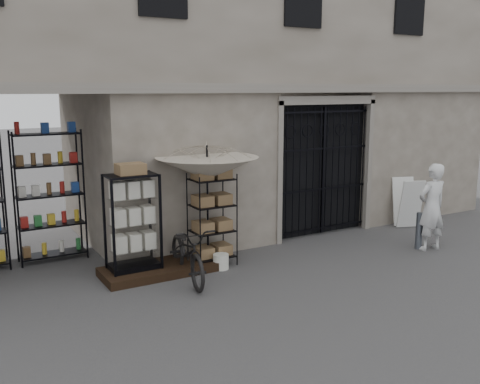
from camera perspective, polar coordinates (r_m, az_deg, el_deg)
ground at (r=9.63m, az=8.45°, el=-8.83°), size 80.00×80.00×0.00m
main_building at (r=12.49m, az=-2.99°, el=16.75°), size 14.00×4.00×9.00m
shop_recess at (r=10.05m, az=-22.83°, el=0.12°), size 3.00×1.70×3.00m
shop_shelving at (r=10.58m, az=-23.37°, el=-0.80°), size 2.70×0.50×2.50m
iron_gate at (r=12.06m, az=8.38°, el=2.55°), size 2.50×0.21×3.00m
step_platform at (r=9.73m, az=-8.70°, el=-8.16°), size 2.00×0.90×0.15m
display_cabinet at (r=9.41m, az=-11.34°, el=-3.66°), size 0.97×0.80×1.81m
wire_rack at (r=9.90m, az=-3.00°, el=-3.05°), size 0.91×0.79×1.73m
market_umbrella at (r=9.73m, az=-3.54°, el=3.20°), size 2.06×2.08×2.68m
white_bucket at (r=9.84m, az=-2.06°, el=-7.42°), size 0.37×0.37×0.28m
bicycle at (r=9.40m, az=-5.55°, el=-9.25°), size 0.80×1.07×1.87m
steel_bollard at (r=11.57m, az=18.56°, el=-3.94°), size 0.17×0.17×0.76m
shopkeeper at (r=11.70m, az=19.49°, el=-5.77°), size 0.78×1.82×0.43m
easel_sign at (r=13.23m, az=17.41°, el=-1.09°), size 0.72×0.77×1.14m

